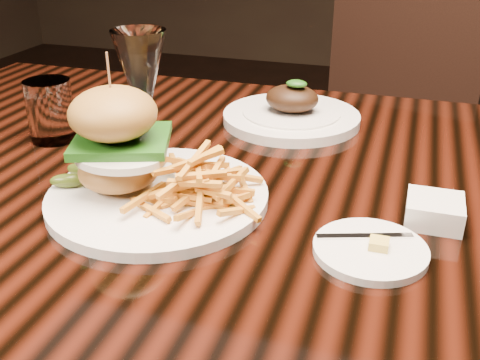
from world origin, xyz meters
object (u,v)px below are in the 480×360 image
(burger_plate, at_px, (150,166))
(wine_glass, at_px, (141,69))
(chair_far, at_px, (385,121))
(far_dish, at_px, (291,114))
(dining_table, at_px, (276,221))

(burger_plate, xyz_separation_m, wine_glass, (-0.05, 0.09, 0.10))
(chair_far, bearing_deg, wine_glass, -93.56)
(chair_far, bearing_deg, burger_plate, -89.29)
(burger_plate, distance_m, chair_far, 1.08)
(burger_plate, height_order, wine_glass, wine_glass)
(wine_glass, xyz_separation_m, far_dish, (0.16, 0.26, -0.14))
(dining_table, relative_size, wine_glass, 7.62)
(dining_table, relative_size, burger_plate, 5.34)
(wine_glass, bearing_deg, chair_far, 71.43)
(burger_plate, height_order, chair_far, burger_plate)
(dining_table, height_order, burger_plate, burger_plate)
(dining_table, bearing_deg, chair_far, 82.81)
(wine_glass, relative_size, chair_far, 0.22)
(dining_table, xyz_separation_m, burger_plate, (-0.15, -0.12, 0.13))
(dining_table, height_order, wine_glass, wine_glass)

